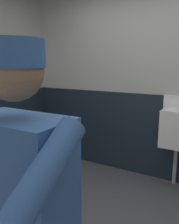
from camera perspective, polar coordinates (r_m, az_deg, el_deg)
The scene contains 4 objects.
wall_back at distance 3.21m, azimuth 17.18°, elevation 8.56°, with size 4.51×0.12×2.78m, color #B2B2AD.
wainscot_band_back at distance 3.28m, azimuth 16.01°, elevation -5.91°, with size 3.91×0.03×1.14m, color #19232D.
urinal_solo at distance 3.04m, azimuth 20.44°, elevation -3.55°, with size 0.40×0.34×1.24m.
person at distance 1.08m, azimuth -16.38°, elevation -21.63°, with size 0.65×0.60×1.63m.
Camera 1 is at (0.73, -1.48, 1.54)m, focal length 37.59 mm.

